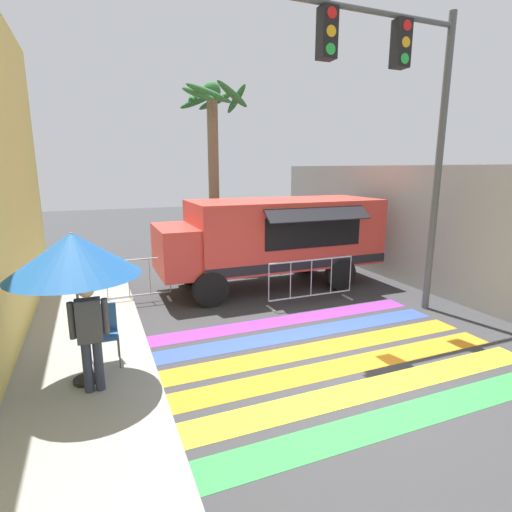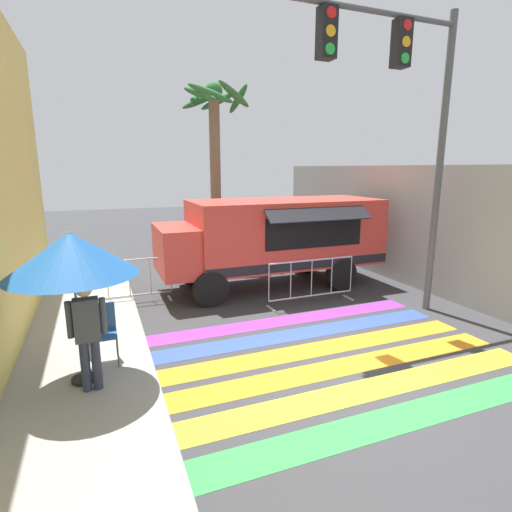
% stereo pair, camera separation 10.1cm
% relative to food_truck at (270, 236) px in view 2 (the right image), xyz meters
% --- Properties ---
extents(ground_plane, '(60.00, 60.00, 0.00)m').
position_rel_food_truck_xyz_m(ground_plane, '(-0.75, -4.90, -1.49)').
color(ground_plane, '#38383A').
extents(concrete_wall_right, '(0.20, 16.00, 3.42)m').
position_rel_food_truck_xyz_m(concrete_wall_right, '(3.90, -1.90, 0.22)').
color(concrete_wall_right, gray).
rests_on(concrete_wall_right, ground_plane).
extents(crosswalk_painted, '(6.40, 4.36, 0.01)m').
position_rel_food_truck_xyz_m(crosswalk_painted, '(-0.75, -4.46, -1.48)').
color(crosswalk_painted, green).
rests_on(crosswalk_painted, ground_plane).
extents(food_truck, '(6.25, 2.69, 2.48)m').
position_rel_food_truck_xyz_m(food_truck, '(0.00, 0.00, 0.00)').
color(food_truck, '#D13D33').
rests_on(food_truck, ground_plane).
extents(traffic_signal_pole, '(4.01, 0.29, 6.64)m').
position_rel_food_truck_xyz_m(traffic_signal_pole, '(1.57, -3.12, 3.27)').
color(traffic_signal_pole, '#515456').
rests_on(traffic_signal_pole, ground_plane).
extents(patio_umbrella, '(1.83, 1.83, 2.29)m').
position_rel_food_truck_xyz_m(patio_umbrella, '(-4.83, -4.04, 0.66)').
color(patio_umbrella, black).
rests_on(patio_umbrella, sidewalk_left).
extents(folding_chair, '(0.46, 0.46, 0.98)m').
position_rel_food_truck_xyz_m(folding_chair, '(-4.53, -3.46, -0.72)').
color(folding_chair, '#4C4C51').
rests_on(folding_chair, sidewalk_left).
extents(vendor_person, '(0.53, 0.22, 1.64)m').
position_rel_food_truck_xyz_m(vendor_person, '(-4.70, -4.34, -0.39)').
color(vendor_person, '#2D3347').
rests_on(vendor_person, sidewalk_left).
extents(barricade_front, '(2.34, 0.44, 1.14)m').
position_rel_food_truck_xyz_m(barricade_front, '(0.38, -1.75, -0.91)').
color(barricade_front, '#B7BABF').
rests_on(barricade_front, ground_plane).
extents(barricade_side, '(2.08, 0.44, 1.14)m').
position_rel_food_truck_xyz_m(barricade_side, '(-3.84, -0.07, -0.92)').
color(barricade_side, '#B7BABF').
rests_on(barricade_side, ground_plane).
extents(palm_tree, '(2.37, 2.46, 6.19)m').
position_rel_food_truck_xyz_m(palm_tree, '(-0.46, 3.76, 2.85)').
color(palm_tree, '#7A664C').
rests_on(palm_tree, ground_plane).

